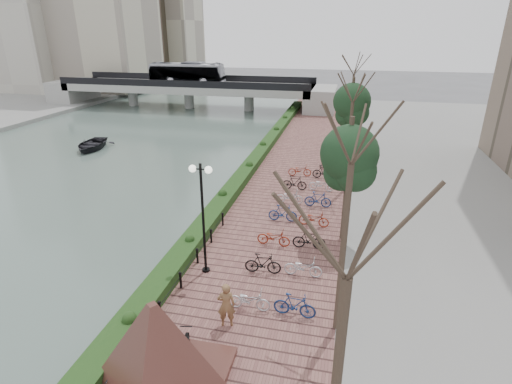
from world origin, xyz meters
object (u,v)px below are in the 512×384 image
(granite_monument, at_px, (157,347))
(pedestrian, at_px, (226,305))
(boat, at_px, (91,144))
(motorcycle, at_px, (183,348))
(lamppost, at_px, (202,197))

(granite_monument, height_order, pedestrian, granite_monument)
(granite_monument, relative_size, boat, 1.02)
(granite_monument, xyz_separation_m, pedestrian, (1.15, 3.14, -0.68))
(motorcycle, bearing_deg, granite_monument, -109.36)
(lamppost, bearing_deg, pedestrian, -58.61)
(boat, bearing_deg, pedestrian, -56.58)
(pedestrian, relative_size, boat, 0.39)
(motorcycle, height_order, pedestrian, pedestrian)
(motorcycle, bearing_deg, lamppost, 91.36)
(motorcycle, xyz_separation_m, pedestrian, (0.95, 1.90, 0.48))
(motorcycle, bearing_deg, pedestrian, 53.45)
(granite_monument, relative_size, pedestrian, 2.61)
(lamppost, xyz_separation_m, boat, (-18.09, 18.02, -3.71))
(granite_monument, height_order, lamppost, lamppost)
(granite_monument, xyz_separation_m, lamppost, (-0.84, 6.40, 2.12))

